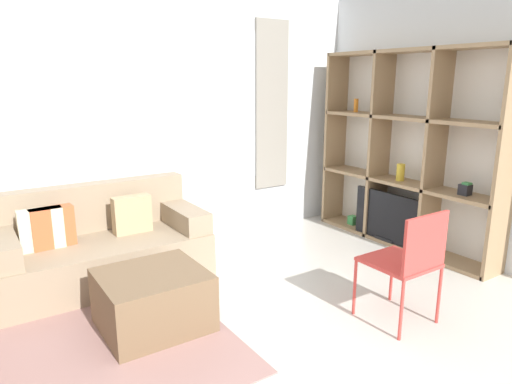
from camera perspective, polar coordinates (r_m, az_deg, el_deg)
The scene contains 7 objects.
wall_back at distance 4.66m, azimuth -14.84°, elevation 8.60°, with size 6.39×0.11×2.70m.
wall_right at distance 5.05m, azimuth 21.71°, elevation 8.39°, with size 0.07×4.16×2.70m, color silver.
area_rug at distance 3.44m, azimuth -23.71°, elevation -17.87°, with size 2.18×1.96×0.01m, color gray.
shelving_unit at distance 5.07m, azimuth 18.38°, elevation 4.41°, with size 0.35×2.15×2.05m.
couch_main at distance 4.30m, azimuth -18.97°, elevation -6.53°, with size 1.78×0.85×0.83m.
ottoman at distance 3.44m, azimuth -12.76°, elevation -13.05°, with size 0.72×0.66×0.42m.
folding_chair at distance 3.45m, azimuth 18.59°, elevation -7.77°, with size 0.44×0.46×0.86m.
Camera 1 is at (-1.50, -1.40, 1.75)m, focal length 32.00 mm.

